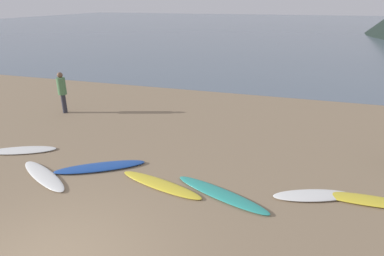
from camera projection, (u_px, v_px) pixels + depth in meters
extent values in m
cube|color=#8C7559|center=(199.00, 111.00, 14.73)|extent=(120.00, 120.00, 0.20)
cube|color=slate|center=(277.00, 26.00, 61.74)|extent=(140.00, 100.00, 0.01)
ellipsoid|color=white|center=(22.00, 150.00, 10.55)|extent=(2.17, 1.40, 0.07)
ellipsoid|color=white|center=(44.00, 176.00, 9.02)|extent=(2.31, 1.53, 0.08)
ellipsoid|color=#1E479E|center=(100.00, 167.00, 9.47)|extent=(2.48, 1.83, 0.10)
ellipsoid|color=yellow|center=(160.00, 184.00, 8.59)|extent=(2.58, 1.13, 0.08)
ellipsoid|color=teal|center=(221.00, 194.00, 8.16)|extent=(2.69, 1.46, 0.08)
ellipsoid|color=white|center=(312.00, 195.00, 8.10)|extent=(2.04, 1.19, 0.09)
ellipsoid|color=yellow|center=(368.00, 200.00, 7.90)|extent=(2.56, 0.55, 0.09)
cylinder|color=#2D2D38|center=(64.00, 104.00, 14.03)|extent=(0.20, 0.20, 0.82)
cylinder|color=#4C7A4C|center=(61.00, 86.00, 13.75)|extent=(0.36, 0.36, 0.71)
sphere|color=brown|center=(60.00, 75.00, 13.57)|extent=(0.23, 0.23, 0.23)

